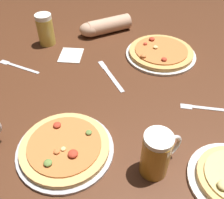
{
  "coord_description": "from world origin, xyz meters",
  "views": [
    {
      "loc": [
        0.06,
        -0.73,
        0.7
      ],
      "look_at": [
        0.0,
        0.0,
        0.02
      ],
      "focal_mm": 41.33,
      "sensor_mm": 36.0,
      "label": 1
    }
  ],
  "objects_px": {
    "diner_arm": "(104,26)",
    "napkin_folded": "(71,55)",
    "pizza_plate_near": "(65,148)",
    "beer_mug_amber": "(157,154)",
    "fork_spare": "(208,109)",
    "fork_left": "(18,66)",
    "beer_mug_dark": "(45,29)",
    "pizza_plate_far": "(161,53)",
    "knife_right": "(110,75)"
  },
  "relations": [
    {
      "from": "beer_mug_amber",
      "to": "napkin_folded",
      "type": "bearing_deg",
      "value": 122.59
    },
    {
      "from": "pizza_plate_far",
      "to": "beer_mug_dark",
      "type": "bearing_deg",
      "value": 173.05
    },
    {
      "from": "beer_mug_amber",
      "to": "napkin_folded",
      "type": "distance_m",
      "value": 0.71
    },
    {
      "from": "diner_arm",
      "to": "napkin_folded",
      "type": "bearing_deg",
      "value": -119.78
    },
    {
      "from": "napkin_folded",
      "to": "diner_arm",
      "type": "distance_m",
      "value": 0.27
    },
    {
      "from": "knife_right",
      "to": "diner_arm",
      "type": "height_order",
      "value": "diner_arm"
    },
    {
      "from": "pizza_plate_far",
      "to": "fork_left",
      "type": "bearing_deg",
      "value": -167.07
    },
    {
      "from": "beer_mug_dark",
      "to": "beer_mug_amber",
      "type": "xyz_separation_m",
      "value": [
        0.53,
        -0.71,
        0.0
      ]
    },
    {
      "from": "fork_spare",
      "to": "fork_left",
      "type": "bearing_deg",
      "value": 165.95
    },
    {
      "from": "diner_arm",
      "to": "fork_left",
      "type": "bearing_deg",
      "value": -135.76
    },
    {
      "from": "beer_mug_dark",
      "to": "fork_left",
      "type": "bearing_deg",
      "value": -109.75
    },
    {
      "from": "pizza_plate_near",
      "to": "diner_arm",
      "type": "height_order",
      "value": "diner_arm"
    },
    {
      "from": "fork_left",
      "to": "diner_arm",
      "type": "bearing_deg",
      "value": 44.24
    },
    {
      "from": "beer_mug_dark",
      "to": "beer_mug_amber",
      "type": "distance_m",
      "value": 0.88
    },
    {
      "from": "beer_mug_dark",
      "to": "fork_spare",
      "type": "bearing_deg",
      "value": -29.95
    },
    {
      "from": "pizza_plate_far",
      "to": "fork_spare",
      "type": "bearing_deg",
      "value": -65.5
    },
    {
      "from": "fork_spare",
      "to": "napkin_folded",
      "type": "bearing_deg",
      "value": 151.88
    },
    {
      "from": "beer_mug_dark",
      "to": "pizza_plate_far",
      "type": "bearing_deg",
      "value": -6.95
    },
    {
      "from": "fork_left",
      "to": "diner_arm",
      "type": "distance_m",
      "value": 0.5
    },
    {
      "from": "knife_right",
      "to": "fork_spare",
      "type": "bearing_deg",
      "value": -24.26
    },
    {
      "from": "beer_mug_amber",
      "to": "fork_left",
      "type": "bearing_deg",
      "value": 141.33
    },
    {
      "from": "beer_mug_dark",
      "to": "beer_mug_amber",
      "type": "bearing_deg",
      "value": -53.29
    },
    {
      "from": "pizza_plate_far",
      "to": "fork_left",
      "type": "xyz_separation_m",
      "value": [
        -0.66,
        -0.15,
        -0.01
      ]
    },
    {
      "from": "napkin_folded",
      "to": "diner_arm",
      "type": "height_order",
      "value": "diner_arm"
    },
    {
      "from": "pizza_plate_far",
      "to": "diner_arm",
      "type": "relative_size",
      "value": 1.22
    },
    {
      "from": "knife_right",
      "to": "fork_spare",
      "type": "relative_size",
      "value": 1.02
    },
    {
      "from": "pizza_plate_near",
      "to": "beer_mug_amber",
      "type": "height_order",
      "value": "beer_mug_amber"
    },
    {
      "from": "fork_left",
      "to": "diner_arm",
      "type": "relative_size",
      "value": 0.78
    },
    {
      "from": "fork_left",
      "to": "diner_arm",
      "type": "height_order",
      "value": "diner_arm"
    },
    {
      "from": "knife_right",
      "to": "fork_left",
      "type": "bearing_deg",
      "value": 176.08
    },
    {
      "from": "knife_right",
      "to": "fork_spare",
      "type": "height_order",
      "value": "same"
    },
    {
      "from": "pizza_plate_near",
      "to": "diner_arm",
      "type": "xyz_separation_m",
      "value": [
        0.04,
        0.79,
        0.02
      ]
    },
    {
      "from": "pizza_plate_near",
      "to": "diner_arm",
      "type": "relative_size",
      "value": 1.15
    },
    {
      "from": "pizza_plate_near",
      "to": "beer_mug_amber",
      "type": "relative_size",
      "value": 1.99
    },
    {
      "from": "pizza_plate_near",
      "to": "fork_left",
      "type": "height_order",
      "value": "pizza_plate_near"
    },
    {
      "from": "fork_spare",
      "to": "diner_arm",
      "type": "xyz_separation_m",
      "value": [
        -0.46,
        0.55,
        0.04
      ]
    },
    {
      "from": "diner_arm",
      "to": "fork_spare",
      "type": "bearing_deg",
      "value": -50.22
    },
    {
      "from": "pizza_plate_near",
      "to": "knife_right",
      "type": "relative_size",
      "value": 1.43
    },
    {
      "from": "fork_left",
      "to": "knife_right",
      "type": "bearing_deg",
      "value": -3.92
    },
    {
      "from": "napkin_folded",
      "to": "fork_spare",
      "type": "relative_size",
      "value": 0.58
    },
    {
      "from": "beer_mug_amber",
      "to": "diner_arm",
      "type": "bearing_deg",
      "value": 106.56
    },
    {
      "from": "pizza_plate_far",
      "to": "fork_left",
      "type": "relative_size",
      "value": 1.57
    },
    {
      "from": "beer_mug_amber",
      "to": "fork_spare",
      "type": "relative_size",
      "value": 0.73
    },
    {
      "from": "napkin_folded",
      "to": "fork_spare",
      "type": "xyz_separation_m",
      "value": [
        0.6,
        -0.32,
        -0.0
      ]
    },
    {
      "from": "diner_arm",
      "to": "pizza_plate_far",
      "type": "bearing_deg",
      "value": -33.53
    },
    {
      "from": "pizza_plate_near",
      "to": "beer_mug_amber",
      "type": "distance_m",
      "value": 0.3
    },
    {
      "from": "diner_arm",
      "to": "beer_mug_amber",
      "type": "bearing_deg",
      "value": -73.44
    },
    {
      "from": "pizza_plate_far",
      "to": "napkin_folded",
      "type": "xyz_separation_m",
      "value": [
        -0.43,
        -0.04,
        -0.01
      ]
    },
    {
      "from": "beer_mug_dark",
      "to": "napkin_folded",
      "type": "bearing_deg",
      "value": -36.8
    },
    {
      "from": "pizza_plate_far",
      "to": "beer_mug_amber",
      "type": "xyz_separation_m",
      "value": [
        -0.05,
        -0.64,
        0.06
      ]
    }
  ]
}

